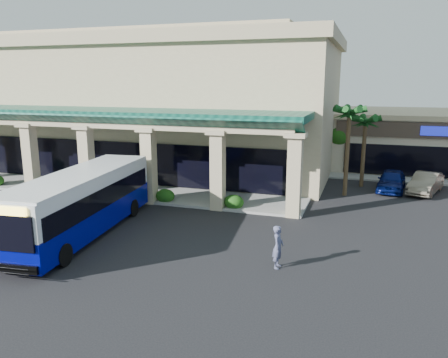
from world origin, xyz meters
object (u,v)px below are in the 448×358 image
at_px(pedestrian, 278,247).
at_px(car_silver, 391,180).
at_px(transit_bus, 82,204).
at_px(car_white, 426,183).

bearing_deg(pedestrian, car_silver, -17.68).
xyz_separation_m(transit_bus, car_silver, (14.93, 14.28, -0.84)).
height_order(transit_bus, car_white, transit_bus).
height_order(transit_bus, car_silver, transit_bus).
bearing_deg(car_white, car_silver, -161.50).
relative_size(transit_bus, car_white, 2.62).
relative_size(pedestrian, car_silver, 0.42).
xyz_separation_m(transit_bus, pedestrian, (9.99, -0.89, -0.68)).
xyz_separation_m(transit_bus, car_white, (17.12, 14.26, -0.86)).
bearing_deg(transit_bus, car_white, 33.61).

